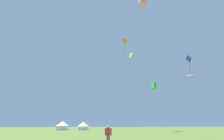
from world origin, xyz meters
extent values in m
cube|color=blue|center=(24.94, 37.75, 21.35)|extent=(1.06, 2.47, 2.30)
cylinder|color=#183599|center=(24.94, 37.75, 18.81)|extent=(0.08, 0.08, 3.83)
cylinder|color=#B2B2B7|center=(25.07, 37.07, 10.68)|extent=(0.29, 1.36, 21.36)
cube|color=green|center=(16.21, 45.79, 14.42)|extent=(1.97, 1.81, 2.49)
cylinder|color=#B2B2B7|center=(16.65, 45.38, 7.21)|extent=(0.90, 0.85, 14.42)
cone|color=#99DB2D|center=(12.28, 56.44, 29.61)|extent=(3.01, 2.96, 2.57)
cylinder|color=#B2B2B7|center=(13.12, 55.47, 14.81)|extent=(1.70, 1.97, 29.61)
cone|color=pink|center=(5.10, 22.61, 27.57)|extent=(3.13, 3.17, 2.57)
cylinder|color=#B2B2B7|center=(4.22, 21.59, 13.78)|extent=(1.78, 2.07, 27.57)
ellipsoid|color=pink|center=(28.03, 42.47, 17.24)|extent=(3.25, 1.63, 1.12)
cylinder|color=#B2B2B7|center=(27.29, 42.12, 8.62)|extent=(1.50, 0.74, 17.25)
ellipsoid|color=orange|center=(6.59, 46.02, 30.42)|extent=(3.57, 3.79, 1.27)
cylinder|color=#A75C11|center=(6.59, 46.02, 27.57)|extent=(0.09, 0.09, 4.29)
cylinder|color=#B2B2B7|center=(6.16, 45.59, 15.21)|extent=(0.89, 0.90, 30.42)
cube|color=red|center=(-3.68, 8.56, 1.20)|extent=(0.39, 0.28, 0.60)
sphere|color=tan|center=(-3.68, 8.56, 1.62)|extent=(0.22, 0.22, 0.22)
cylinder|color=red|center=(-3.92, 8.56, 1.20)|extent=(0.09, 0.09, 0.55)
cylinder|color=red|center=(-3.44, 8.56, 1.20)|extent=(0.09, 0.09, 0.55)
cube|color=white|center=(-14.55, 61.56, 0.75)|extent=(3.98, 3.98, 1.49)
cone|color=white|center=(-14.55, 61.56, 2.36)|extent=(4.97, 4.97, 1.74)
cube|color=white|center=(-6.81, 61.56, 0.68)|extent=(3.65, 3.65, 1.37)
cone|color=white|center=(-6.81, 61.56, 2.17)|extent=(4.56, 4.56, 1.60)
camera|label=1|loc=(-5.43, -5.73, 1.70)|focal=26.42mm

